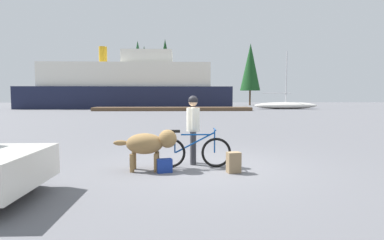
% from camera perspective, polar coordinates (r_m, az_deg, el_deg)
% --- Properties ---
extents(ground_plane, '(160.00, 160.00, 0.00)m').
position_cam_1_polar(ground_plane, '(7.43, 1.81, -8.43)').
color(ground_plane, slate).
extents(bicycle, '(1.74, 0.44, 0.90)m').
position_cam_1_polar(bicycle, '(7.22, 0.14, -5.74)').
color(bicycle, black).
rests_on(bicycle, ground_plane).
extents(person_cyclist, '(0.32, 0.53, 1.66)m').
position_cam_1_polar(person_cyclist, '(7.55, 0.20, -0.60)').
color(person_cyclist, '#333338').
rests_on(person_cyclist, ground_plane).
extents(dog, '(1.40, 0.54, 0.91)m').
position_cam_1_polar(dog, '(6.97, -7.75, -4.27)').
color(dog, olive).
rests_on(dog, ground_plane).
extents(backpack, '(0.32, 0.26, 0.44)m').
position_cam_1_polar(backpack, '(6.83, 7.60, -7.68)').
color(backpack, '#8C7251').
rests_on(backpack, ground_plane).
extents(handbag_pannier, '(0.36, 0.26, 0.30)m').
position_cam_1_polar(handbag_pannier, '(6.84, -5.05, -8.30)').
color(handbag_pannier, navy).
rests_on(handbag_pannier, ground_plane).
extents(dock_pier, '(18.24, 2.81, 0.40)m').
position_cam_1_polar(dock_pier, '(36.70, -3.55, 2.04)').
color(dock_pier, brown).
rests_on(dock_pier, ground_plane).
extents(ferry_boat, '(28.35, 7.83, 8.55)m').
position_cam_1_polar(ferry_boat, '(45.08, -11.42, 5.93)').
color(ferry_boat, '#191E38').
rests_on(ferry_boat, ground_plane).
extents(sailboat_moored, '(8.38, 2.35, 7.53)m').
position_cam_1_polar(sailboat_moored, '(43.20, 16.72, 2.58)').
color(sailboat_moored, silver).
rests_on(sailboat_moored, ground_plane).
extents(pine_tree_far_left, '(3.61, 3.61, 11.78)m').
position_cam_1_polar(pine_tree_far_left, '(58.62, -9.84, 9.61)').
color(pine_tree_far_left, '#4C331E').
rests_on(pine_tree_far_left, ground_plane).
extents(pine_tree_center, '(3.43, 3.43, 11.82)m').
position_cam_1_polar(pine_tree_center, '(56.86, -4.91, 10.19)').
color(pine_tree_center, '#4C331E').
rests_on(pine_tree_center, ground_plane).
extents(pine_tree_far_right, '(3.76, 3.76, 11.58)m').
position_cam_1_polar(pine_tree_far_right, '(60.40, 10.59, 9.48)').
color(pine_tree_far_right, '#4C331E').
rests_on(pine_tree_far_right, ground_plane).
extents(pine_tree_mid_back, '(3.49, 3.49, 11.53)m').
position_cam_1_polar(pine_tree_mid_back, '(62.95, -8.69, 9.31)').
color(pine_tree_mid_back, '#4C331E').
rests_on(pine_tree_mid_back, ground_plane).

